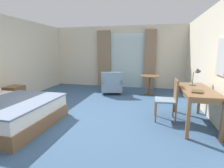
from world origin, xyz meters
The scene contains 14 objects.
ground centered at (0.00, 0.00, -0.05)m, with size 6.13×7.92×0.10m, color #38567A.
wall_back centered at (0.00, 3.70, 1.27)m, with size 5.73×0.12×2.55m, color beige.
balcony_glass_door centered at (0.38, 3.62, 1.12)m, with size 1.47×0.02×2.24m, color silver.
curtain_panel_left centered at (-0.57, 3.52, 1.18)m, with size 0.55×0.10×2.36m, color #897056.
curtain_panel_right centered at (1.34, 3.52, 1.18)m, with size 0.45×0.10×2.36m, color #897056.
bed centered at (-1.65, -0.75, 0.28)m, with size 2.18×1.75×0.95m.
nightstand centered at (-2.50, 0.58, 0.25)m, with size 0.41×0.48×0.51m.
writing_desk centered at (2.33, 0.17, 0.68)m, with size 0.64×1.46×0.77m.
desk_chair centered at (1.84, 0.27, 0.52)m, with size 0.45×0.44×0.93m.
desk_lamp centered at (2.42, 0.62, 1.03)m, with size 0.26×0.26×0.42m.
closed_book centered at (2.27, -0.16, 0.78)m, with size 0.19×0.26×0.03m, color brown.
armchair_by_window centered at (0.05, 2.32, 0.33)m, with size 0.88×0.88×0.82m.
round_cafe_table centered at (1.38, 2.48, 0.51)m, with size 0.68×0.68×0.69m.
wall_mirror centered at (2.72, 0.17, 1.41)m, with size 0.02×0.43×0.71m.
Camera 1 is at (1.42, -3.51, 1.52)m, focal length 27.18 mm.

